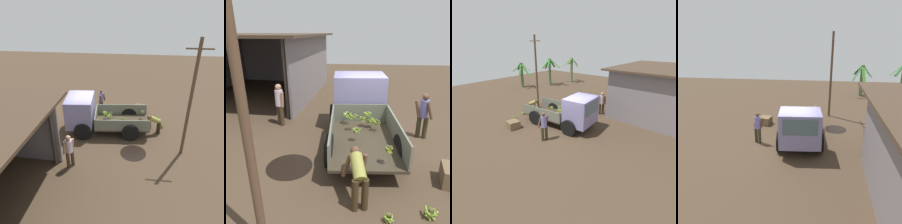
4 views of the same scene
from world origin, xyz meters
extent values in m
plane|color=#473626|center=(0.00, 0.00, 0.00)|extent=(36.00, 36.00, 0.00)
cylinder|color=black|center=(-2.41, 2.53, 0.00)|extent=(1.30, 1.30, 0.01)
cube|color=#382F21|center=(-1.69, 0.47, 0.51)|extent=(3.14, 2.14, 0.08)
cube|color=#666A5B|center=(-1.76, 1.40, 0.87)|extent=(2.99, 0.28, 0.64)
cube|color=#666A5B|center=(-1.62, -0.46, 0.87)|extent=(2.99, 0.28, 0.64)
cube|color=#666A5B|center=(-0.22, 0.59, 0.87)|extent=(0.20, 1.91, 0.64)
cube|color=#7F7AAB|center=(0.65, 0.65, 1.28)|extent=(1.59, 1.98, 1.61)
cube|color=#4C606B|center=(1.38, 0.71, 1.60)|extent=(0.15, 1.50, 0.71)
cylinder|color=black|center=(0.35, 1.62, 0.47)|extent=(0.96, 0.29, 0.94)
cylinder|color=black|center=(0.51, -0.35, 0.47)|extent=(0.96, 0.29, 0.94)
cylinder|color=black|center=(-2.21, 1.42, 0.47)|extent=(0.96, 0.29, 0.94)
cylinder|color=black|center=(-2.06, -0.55, 0.47)|extent=(0.96, 0.29, 0.94)
sphere|color=brown|center=(-1.06, 0.78, 1.11)|extent=(0.07, 0.07, 0.07)
cylinder|color=olive|center=(-1.08, 0.86, 1.07)|extent=(0.18, 0.10, 0.10)
cylinder|color=olive|center=(-1.13, 0.81, 1.07)|extent=(0.09, 0.18, 0.10)
cylinder|color=#7B9E42|center=(-1.11, 0.75, 1.04)|extent=(0.13, 0.15, 0.14)
cylinder|color=#5D7B22|center=(-1.06, 0.71, 1.05)|extent=(0.18, 0.05, 0.12)
cylinder|color=#88AE2D|center=(-1.01, 0.73, 1.05)|extent=(0.15, 0.14, 0.13)
cylinder|color=olive|center=(-0.98, 0.79, 1.06)|extent=(0.04, 0.18, 0.10)
cylinder|color=#92B24F|center=(-1.02, 0.82, 1.03)|extent=(0.13, 0.11, 0.16)
sphere|color=brown|center=(-0.97, 0.05, 0.91)|extent=(0.08, 0.08, 0.08)
cylinder|color=olive|center=(-0.92, 0.04, 0.82)|extent=(0.06, 0.15, 0.19)
cylinder|color=olive|center=(-0.93, 0.11, 0.84)|extent=(0.17, 0.14, 0.16)
cylinder|color=#55771C|center=(-1.00, 0.11, 0.83)|extent=(0.17, 0.10, 0.17)
cylinder|color=olive|center=(-1.05, 0.06, 0.85)|extent=(0.05, 0.20, 0.14)
cylinder|color=#8CA63B|center=(-1.02, -0.02, 0.86)|extent=(0.19, 0.13, 0.13)
cylinder|color=olive|center=(-0.95, -0.01, 0.83)|extent=(0.16, 0.10, 0.18)
sphere|color=brown|center=(-0.72, 0.24, 0.87)|extent=(0.09, 0.09, 0.09)
cylinder|color=olive|center=(-0.66, 0.19, 0.81)|extent=(0.17, 0.19, 0.15)
cylinder|color=#7DA242|center=(-0.63, 0.24, 0.82)|extent=(0.06, 0.21, 0.13)
cylinder|color=olive|center=(-0.68, 0.29, 0.79)|extent=(0.17, 0.14, 0.19)
cylinder|color=olive|center=(-0.72, 0.32, 0.81)|extent=(0.20, 0.06, 0.16)
cylinder|color=olive|center=(-0.78, 0.30, 0.83)|extent=(0.18, 0.19, 0.12)
cylinder|color=olive|center=(-0.80, 0.23, 0.82)|extent=(0.09, 0.22, 0.13)
cylinder|color=olive|center=(-0.76, 0.19, 0.79)|extent=(0.18, 0.14, 0.18)
cylinder|color=olive|center=(-0.71, 0.17, 0.80)|extent=(0.20, 0.06, 0.17)
sphere|color=#463F2D|center=(-0.50, 1.00, 0.96)|extent=(0.09, 0.09, 0.09)
cylinder|color=#8AAB28|center=(-0.57, 0.98, 0.86)|extent=(0.09, 0.19, 0.22)
cylinder|color=#5A7C1A|center=(-0.50, 0.93, 0.85)|extent=(0.18, 0.04, 0.23)
cylinder|color=#86AC3D|center=(-0.43, 0.97, 0.86)|extent=(0.11, 0.20, 0.21)
cylinder|color=olive|center=(-0.45, 1.09, 0.91)|extent=(0.24, 0.16, 0.13)
cylinder|color=#85AA49|center=(-0.56, 1.08, 0.90)|extent=(0.22, 0.18, 0.14)
sphere|color=brown|center=(-1.75, 0.68, 0.96)|extent=(0.08, 0.08, 0.08)
cylinder|color=olive|center=(-1.81, 0.73, 0.92)|extent=(0.15, 0.17, 0.11)
cylinder|color=olive|center=(-1.81, 0.67, 0.90)|extent=(0.07, 0.17, 0.14)
cylinder|color=#89A231|center=(-1.75, 0.61, 0.90)|extent=(0.17, 0.05, 0.13)
cylinder|color=olive|center=(-1.69, 0.63, 0.92)|extent=(0.15, 0.17, 0.10)
cylinder|color=olive|center=(-1.70, 0.70, 0.89)|extent=(0.09, 0.16, 0.15)
cylinder|color=#8AA626|center=(-1.74, 0.74, 0.90)|extent=(0.17, 0.07, 0.14)
sphere|color=#403929|center=(-0.99, 0.51, 1.02)|extent=(0.06, 0.06, 0.06)
cylinder|color=olive|center=(-1.04, 0.52, 0.95)|extent=(0.05, 0.13, 0.14)
cylinder|color=olive|center=(-1.03, 0.48, 0.96)|extent=(0.12, 0.13, 0.14)
cylinder|color=olive|center=(-1.00, 0.47, 0.95)|extent=(0.13, 0.04, 0.14)
cylinder|color=olive|center=(-0.96, 0.47, 0.96)|extent=(0.13, 0.12, 0.13)
cylinder|color=olive|center=(-0.95, 0.51, 0.95)|extent=(0.05, 0.13, 0.15)
cylinder|color=olive|center=(-0.95, 0.54, 0.96)|extent=(0.10, 0.13, 0.14)
cylinder|color=olive|center=(-0.98, 0.57, 0.97)|extent=(0.16, 0.06, 0.11)
cylinder|color=#86A139|center=(-1.02, 0.55, 0.95)|extent=(0.12, 0.10, 0.15)
sphere|color=#494230|center=(-2.86, -0.11, 1.03)|extent=(0.08, 0.08, 0.08)
cylinder|color=olive|center=(-2.83, -0.06, 0.96)|extent=(0.16, 0.12, 0.15)
cylinder|color=olive|center=(-2.90, -0.07, 0.96)|extent=(0.13, 0.14, 0.16)
cylinder|color=#8CA72B|center=(-2.90, -0.12, 0.95)|extent=(0.08, 0.14, 0.17)
cylinder|color=#5D7822|center=(-2.85, -0.16, 0.96)|extent=(0.15, 0.07, 0.16)
cylinder|color=olive|center=(-2.79, -0.12, 0.97)|extent=(0.07, 0.17, 0.13)
sphere|color=brown|center=(-0.71, 0.35, 1.08)|extent=(0.08, 0.08, 0.08)
cylinder|color=#7AA427|center=(-0.74, 0.31, 1.01)|extent=(0.15, 0.13, 0.16)
cylinder|color=olive|center=(-0.70, 0.28, 1.03)|extent=(0.18, 0.06, 0.12)
cylinder|color=olive|center=(-0.65, 0.30, 1.04)|extent=(0.15, 0.17, 0.11)
cylinder|color=olive|center=(-0.64, 0.37, 1.03)|extent=(0.10, 0.18, 0.12)
cylinder|color=olive|center=(-0.70, 0.39, 1.00)|extent=(0.15, 0.08, 0.17)
cylinder|color=#83AB39|center=(-0.75, 0.41, 1.03)|extent=(0.18, 0.14, 0.11)
cylinder|color=#7FA837|center=(-0.77, 0.35, 1.02)|extent=(0.05, 0.17, 0.14)
cube|color=slate|center=(4.73, 3.32, 1.66)|extent=(7.60, 0.42, 3.32)
cylinder|color=#3F3833|center=(1.39, 9.66, 1.66)|extent=(0.16, 0.16, 3.32)
cylinder|color=#3F3833|center=(1.14, 3.68, 1.66)|extent=(0.16, 0.16, 3.32)
cylinder|color=brown|center=(-4.79, 2.22, 2.79)|extent=(0.15, 0.15, 5.58)
cylinder|color=brown|center=(-4.79, 2.22, 5.13)|extent=(1.09, 0.07, 0.07)
cylinder|color=#566F41|center=(-10.88, 5.39, 1.40)|extent=(0.34, 0.34, 2.80)
cube|color=#357728|center=(-10.21, 5.38, 2.20)|extent=(1.37, 0.28, 1.32)
cube|color=#327E31|center=(-10.52, 5.74, 2.35)|extent=(0.86, 0.84, 1.01)
cube|color=#2D6F1F|center=(-10.98, 5.77, 2.34)|extent=(0.47, 0.84, 1.03)
cube|color=#344D22|center=(-11.43, 5.55, 2.39)|extent=(1.18, 0.54, 0.93)
cube|color=#1B4E1B|center=(-11.31, 5.11, 2.35)|extent=(0.99, 0.77, 1.01)
cube|color=#317D28|center=(-11.05, 5.00, 2.41)|extent=(0.52, 0.89, 0.89)
cube|color=#276326|center=(-10.48, 4.92, 2.19)|extent=(0.96, 1.08, 1.33)
cylinder|color=#4C6C40|center=(2.38, 13.78, 1.37)|extent=(0.31, 0.31, 2.75)
cube|color=#46672B|center=(2.89, 13.71, 2.28)|extent=(1.07, 0.43, 1.05)
cube|color=#3E7A2B|center=(2.72, 14.17, 2.28)|extent=(0.87, 0.94, 1.04)
cube|color=#368628|center=(2.41, 14.35, 2.09)|extent=(0.34, 1.17, 1.43)
cube|color=#185919|center=(1.95, 14.31, 2.25)|extent=(1.08, 1.23, 1.12)
cube|color=#5F8948|center=(1.63, 13.87, 2.31)|extent=(1.53, 0.36, 1.00)
cube|color=#54863F|center=(1.95, 13.42, 2.12)|extent=(1.03, 0.92, 1.36)
cube|color=#2E4F24|center=(2.26, 13.15, 2.36)|extent=(0.47, 1.32, 0.88)
cube|color=#3C7E20|center=(2.71, 13.43, 2.19)|extent=(0.88, 0.91, 1.23)
cylinder|color=#58814A|center=(-9.16, 8.34, 1.59)|extent=(0.30, 0.30, 3.17)
cube|color=#367434|center=(-8.48, 8.44, 2.73)|extent=(1.43, 0.46, 1.00)
cube|color=#426335|center=(-8.86, 8.68, 2.79)|extent=(0.79, 0.85, 0.88)
cube|color=#4B7F3C|center=(-9.36, 9.00, 2.63)|extent=(0.67, 1.41, 1.20)
cube|color=#39571E|center=(-9.77, 8.56, 2.54)|extent=(1.30, 0.63, 1.39)
cube|color=#516B35|center=(-9.57, 8.16, 2.63)|extent=(0.95, 0.63, 1.20)
cube|color=#33832E|center=(-9.33, 7.85, 2.71)|extent=(0.62, 1.10, 1.05)
cube|color=#286B28|center=(-8.92, 7.93, 2.77)|extent=(0.67, 0.94, 0.92)
cylinder|color=#63764E|center=(-8.26, 11.56, 1.55)|extent=(0.36, 0.36, 3.10)
cube|color=#3D6B37|center=(-7.68, 11.47, 2.60)|extent=(1.19, 0.39, 1.11)
cube|color=#578844|center=(-8.05, 11.95, 2.69)|extent=(0.64, 0.90, 0.92)
cube|color=#3A5A21|center=(-8.74, 11.96, 2.70)|extent=(1.13, 0.99, 0.92)
cube|color=#366619|center=(-8.79, 11.15, 2.50)|extent=(1.23, 1.03, 1.32)
cube|color=#356125|center=(-8.06, 10.87, 2.80)|extent=(0.68, 1.46, 0.72)
cylinder|color=#36311F|center=(-0.21, -1.70, 0.40)|extent=(0.20, 0.20, 0.80)
cylinder|color=#36311F|center=(-0.12, -1.49, 0.40)|extent=(0.20, 0.20, 0.80)
cylinder|color=#6D68AB|center=(-0.18, -1.59, 1.11)|extent=(0.42, 0.40, 0.64)
sphere|color=brown|center=(-0.21, -1.58, 1.53)|extent=(0.22, 0.22, 0.22)
cylinder|color=brown|center=(-0.36, -1.73, 1.09)|extent=(0.20, 0.29, 0.59)
cylinder|color=brown|center=(-0.19, -1.37, 1.08)|extent=(0.19, 0.27, 0.60)
cylinder|color=#352715|center=(-3.81, 0.65, 0.38)|extent=(0.18, 0.18, 0.76)
cylinder|color=#352715|center=(-3.76, 0.44, 0.38)|extent=(0.18, 0.18, 0.76)
cylinder|color=olive|center=(-3.53, 0.61, 0.89)|extent=(0.70, 0.42, 0.52)
sphere|color=brown|center=(-3.18, 0.69, 1.07)|extent=(0.21, 0.21, 0.21)
cylinder|color=brown|center=(-3.28, 0.86, 0.74)|extent=(0.15, 0.27, 0.56)
cylinder|color=brown|center=(-3.23, 0.48, 0.73)|extent=(0.14, 0.20, 0.57)
cylinder|color=#3B2C1E|center=(0.51, 3.85, 0.41)|extent=(0.23, 0.23, 0.82)
cylinder|color=#3B2C1E|center=(0.35, 3.68, 0.41)|extent=(0.23, 0.23, 0.82)
cylinder|color=silver|center=(0.43, 3.77, 1.14)|extent=(0.43, 0.43, 0.64)
sphere|color=tan|center=(0.43, 3.76, 1.57)|extent=(0.23, 0.23, 0.23)
cylinder|color=tan|center=(0.61, 3.88, 1.11)|extent=(0.21, 0.21, 0.61)
cylinder|color=tan|center=(0.31, 3.60, 1.10)|extent=(0.19, 0.19, 0.61)
sphere|color=#4C4531|center=(-4.04, -0.03, 0.15)|extent=(0.06, 0.06, 0.06)
cylinder|color=olive|center=(-4.10, -0.01, 0.10)|extent=(0.09, 0.16, 0.12)
cylinder|color=#80A73F|center=(-4.11, -0.05, 0.11)|extent=(0.07, 0.17, 0.11)
cylinder|color=#86AF33|center=(-4.06, -0.09, 0.09)|extent=(0.16, 0.08, 0.13)
cylinder|color=olive|center=(-4.02, -0.08, 0.08)|extent=(0.13, 0.09, 0.16)
cylinder|color=olive|center=(-4.00, -0.05, 0.08)|extent=(0.08, 0.14, 0.15)
cylinder|color=#82A043|center=(-4.00, -0.02, 0.08)|extent=(0.07, 0.13, 0.16)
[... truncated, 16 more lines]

